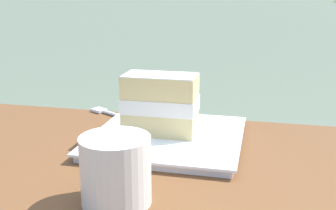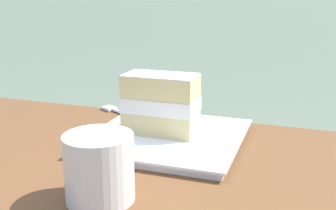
{
  "view_description": "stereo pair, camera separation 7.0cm",
  "coord_description": "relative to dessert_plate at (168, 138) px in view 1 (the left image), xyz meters",
  "views": [
    {
      "loc": [
        0.21,
        -0.39,
        1.02
      ],
      "look_at": [
        0.06,
        0.27,
        0.83
      ],
      "focal_mm": 43.55,
      "sensor_mm": 36.0,
      "label": 1
    },
    {
      "loc": [
        0.28,
        -0.37,
        1.02
      ],
      "look_at": [
        0.06,
        0.27,
        0.83
      ],
      "focal_mm": 43.55,
      "sensor_mm": 36.0,
      "label": 2
    }
  ],
  "objects": [
    {
      "name": "dessert_plate",
      "position": [
        0.0,
        0.0,
        0.0
      ],
      "size": [
        0.26,
        0.26,
        0.02
      ],
      "color": "white",
      "rests_on": "patio_table"
    },
    {
      "name": "cake_slice",
      "position": [
        -0.01,
        0.0,
        0.06
      ],
      "size": [
        0.13,
        0.08,
        0.1
      ],
      "color": "#E0C17A",
      "rests_on": "dessert_plate"
    },
    {
      "name": "dessert_fork",
      "position": [
        -0.14,
        0.12,
        -0.0
      ],
      "size": [
        0.16,
        0.09,
        0.01
      ],
      "color": "silver",
      "rests_on": "patio_table"
    },
    {
      "name": "coffee_cup",
      "position": [
        -0.01,
        -0.22,
        0.04
      ],
      "size": [
        0.09,
        0.09,
        0.09
      ],
      "color": "silver",
      "rests_on": "patio_table"
    }
  ]
}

